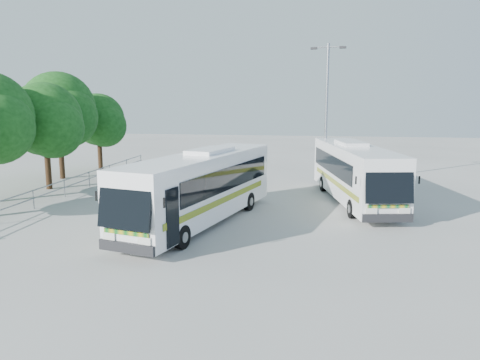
% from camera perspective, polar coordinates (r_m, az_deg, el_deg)
% --- Properties ---
extents(ground, '(100.00, 100.00, 0.00)m').
position_cam_1_polar(ground, '(22.15, -1.36, -4.49)').
color(ground, '#ACACA6').
rests_on(ground, ground).
extents(kerb_divider, '(0.40, 16.00, 0.15)m').
position_cam_1_polar(kerb_divider, '(24.52, -5.83, -2.94)').
color(kerb_divider, '#B2B2AD').
rests_on(kerb_divider, ground).
extents(railing, '(0.06, 22.00, 1.00)m').
position_cam_1_polar(railing, '(29.06, -19.68, -0.13)').
color(railing, gray).
rests_on(railing, ground).
extents(tree_far_c, '(4.97, 4.69, 6.49)m').
position_cam_1_polar(tree_far_c, '(30.71, -22.59, 6.82)').
color(tree_far_c, '#382314').
rests_on(tree_far_c, ground).
extents(tree_far_d, '(5.62, 5.30, 7.33)m').
position_cam_1_polar(tree_far_d, '(34.48, -21.15, 8.09)').
color(tree_far_d, '#382314').
rests_on(tree_far_d, ground).
extents(tree_far_e, '(4.54, 4.28, 5.92)m').
position_cam_1_polar(tree_far_e, '(38.18, -16.80, 7.04)').
color(tree_far_e, '#382314').
rests_on(tree_far_e, ground).
extents(coach_main, '(4.87, 11.32, 3.09)m').
position_cam_1_polar(coach_main, '(20.72, -4.78, -0.74)').
color(coach_main, white).
rests_on(coach_main, ground).
extents(coach_adjacent, '(4.16, 11.11, 3.02)m').
position_cam_1_polar(coach_adjacent, '(25.68, 13.77, 1.00)').
color(coach_adjacent, white).
rests_on(coach_adjacent, ground).
extents(lamppost, '(2.16, 0.57, 8.85)m').
position_cam_1_polar(lamppost, '(30.15, 10.48, 8.56)').
color(lamppost, '#999CA1').
rests_on(lamppost, ground).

